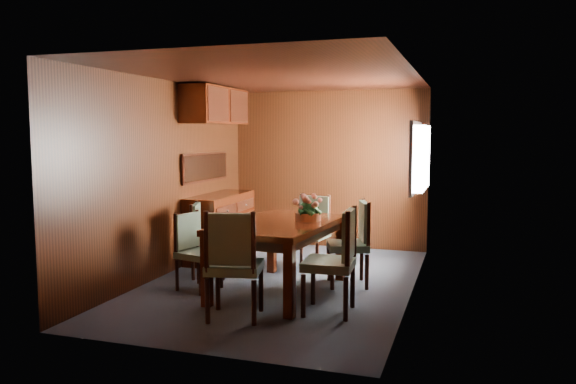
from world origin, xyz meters
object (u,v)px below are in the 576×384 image
(chair_left_near, at_px, (194,246))
(chair_right_near, at_px, (337,255))
(chair_head, at_px, (233,259))
(dining_table, at_px, (279,232))
(flower_centerpiece, at_px, (308,207))
(sideboard, at_px, (220,226))

(chair_left_near, relative_size, chair_right_near, 0.84)
(chair_head, bearing_deg, chair_left_near, 122.87)
(dining_table, distance_m, flower_centerpiece, 0.42)
(chair_head, bearing_deg, dining_table, 72.25)
(sideboard, height_order, dining_table, sideboard)
(chair_right_near, distance_m, flower_centerpiece, 0.93)
(chair_left_near, height_order, chair_right_near, chair_right_near)
(chair_right_near, height_order, flower_centerpiece, flower_centerpiece)
(dining_table, relative_size, chair_right_near, 1.70)
(dining_table, height_order, chair_head, chair_head)
(sideboard, bearing_deg, chair_head, -62.70)
(dining_table, relative_size, chair_left_near, 2.03)
(chair_right_near, relative_size, flower_centerpiece, 3.35)
(chair_left_near, distance_m, chair_right_near, 1.76)
(sideboard, relative_size, dining_table, 0.79)
(chair_right_near, bearing_deg, sideboard, 45.22)
(chair_left_near, height_order, flower_centerpiece, flower_centerpiece)
(chair_left_near, bearing_deg, dining_table, 113.94)
(dining_table, xyz_separation_m, chair_left_near, (-0.95, -0.17, -0.19))
(sideboard, bearing_deg, chair_right_near, -41.96)
(dining_table, height_order, flower_centerpiece, flower_centerpiece)
(dining_table, xyz_separation_m, chair_head, (-0.11, -1.02, -0.09))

